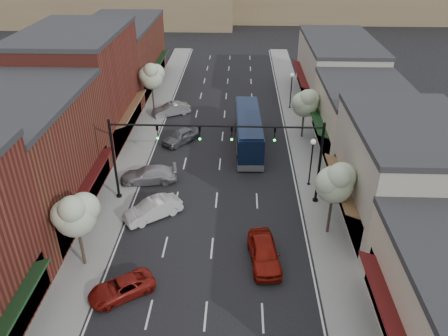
# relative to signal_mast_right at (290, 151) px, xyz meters

# --- Properties ---
(ground) EXTENTS (160.00, 160.00, 0.00)m
(ground) POSITION_rel_signal_mast_right_xyz_m (-5.62, -8.00, -4.62)
(ground) COLOR black
(ground) RESTS_ON ground
(sidewalk_left) EXTENTS (2.80, 73.00, 0.15)m
(sidewalk_left) POSITION_rel_signal_mast_right_xyz_m (-14.02, 10.50, -4.55)
(sidewalk_left) COLOR gray
(sidewalk_left) RESTS_ON ground
(sidewalk_right) EXTENTS (2.80, 73.00, 0.15)m
(sidewalk_right) POSITION_rel_signal_mast_right_xyz_m (2.78, 10.50, -4.55)
(sidewalk_right) COLOR gray
(sidewalk_right) RESTS_ON ground
(curb_left) EXTENTS (0.25, 73.00, 0.17)m
(curb_left) POSITION_rel_signal_mast_right_xyz_m (-12.62, 10.50, -4.55)
(curb_left) COLOR gray
(curb_left) RESTS_ON ground
(curb_right) EXTENTS (0.25, 73.00, 0.17)m
(curb_right) POSITION_rel_signal_mast_right_xyz_m (1.38, 10.50, -4.55)
(curb_right) COLOR gray
(curb_right) RESTS_ON ground
(bldg_left_midnear) EXTENTS (10.14, 14.10, 9.40)m
(bldg_left_midnear) POSITION_rel_signal_mast_right_xyz_m (-19.85, -2.00, 0.03)
(bldg_left_midnear) COLOR brown
(bldg_left_midnear) RESTS_ON ground
(bldg_left_midfar) EXTENTS (10.14, 14.10, 10.90)m
(bldg_left_midfar) POSITION_rel_signal_mast_right_xyz_m (-19.86, 12.00, 0.78)
(bldg_left_midfar) COLOR maroon
(bldg_left_midfar) RESTS_ON ground
(bldg_left_far) EXTENTS (10.14, 18.10, 8.40)m
(bldg_left_far) POSITION_rel_signal_mast_right_xyz_m (-19.84, 28.00, -0.46)
(bldg_left_far) COLOR brown
(bldg_left_far) RESTS_ON ground
(bldg_right_midnear) EXTENTS (9.14, 12.10, 7.90)m
(bldg_right_midnear) POSITION_rel_signal_mast_right_xyz_m (8.10, -2.00, -0.72)
(bldg_right_midnear) COLOR #AAA391
(bldg_right_midnear) RESTS_ON ground
(bldg_right_midfar) EXTENTS (9.14, 12.10, 6.40)m
(bldg_right_midfar) POSITION_rel_signal_mast_right_xyz_m (8.08, 10.00, -1.46)
(bldg_right_midfar) COLOR #BCB095
(bldg_right_midfar) RESTS_ON ground
(bldg_right_far) EXTENTS (9.14, 16.10, 7.40)m
(bldg_right_far) POSITION_rel_signal_mast_right_xyz_m (8.09, 24.00, -0.96)
(bldg_right_far) COLOR #AAA391
(bldg_right_far) RESTS_ON ground
(hill_near) EXTENTS (50.00, 20.00, 8.00)m
(hill_near) POSITION_rel_signal_mast_right_xyz_m (-30.62, 70.00, -0.62)
(hill_near) COLOR #7A6647
(hill_near) RESTS_ON ground
(signal_mast_right) EXTENTS (8.22, 0.46, 7.00)m
(signal_mast_right) POSITION_rel_signal_mast_right_xyz_m (0.00, 0.00, 0.00)
(signal_mast_right) COLOR black
(signal_mast_right) RESTS_ON ground
(signal_mast_left) EXTENTS (8.22, 0.46, 7.00)m
(signal_mast_left) POSITION_rel_signal_mast_right_xyz_m (-11.24, 0.00, 0.00)
(signal_mast_left) COLOR black
(signal_mast_left) RESTS_ON ground
(tree_right_near) EXTENTS (2.85, 2.65, 5.95)m
(tree_right_near) POSITION_rel_signal_mast_right_xyz_m (2.73, -4.05, -0.17)
(tree_right_near) COLOR #47382B
(tree_right_near) RESTS_ON ground
(tree_right_far) EXTENTS (2.85, 2.65, 5.43)m
(tree_right_far) POSITION_rel_signal_mast_right_xyz_m (2.73, 11.95, -0.63)
(tree_right_far) COLOR #47382B
(tree_right_far) RESTS_ON ground
(tree_left_near) EXTENTS (2.85, 2.65, 5.69)m
(tree_left_near) POSITION_rel_signal_mast_right_xyz_m (-13.87, -8.05, -0.40)
(tree_left_near) COLOR #47382B
(tree_left_near) RESTS_ON ground
(tree_left_far) EXTENTS (2.85, 2.65, 6.13)m
(tree_left_far) POSITION_rel_signal_mast_right_xyz_m (-13.87, 17.95, -0.02)
(tree_left_far) COLOR #47382B
(tree_left_far) RESTS_ON ground
(lamp_post_near) EXTENTS (0.44, 0.44, 4.44)m
(lamp_post_near) POSITION_rel_signal_mast_right_xyz_m (2.18, 2.50, -1.62)
(lamp_post_near) COLOR black
(lamp_post_near) RESTS_ON ground
(lamp_post_far) EXTENTS (0.44, 0.44, 4.44)m
(lamp_post_far) POSITION_rel_signal_mast_right_xyz_m (2.18, 20.00, -1.62)
(lamp_post_far) COLOR black
(lamp_post_far) RESTS_ON ground
(coach_bus) EXTENTS (2.78, 10.98, 3.34)m
(coach_bus) POSITION_rel_signal_mast_right_xyz_m (-2.97, 9.84, -2.88)
(coach_bus) COLOR black
(coach_bus) RESTS_ON ground
(red_hatchback) EXTENTS (2.40, 4.85, 1.59)m
(red_hatchback) POSITION_rel_signal_mast_right_xyz_m (-2.08, -7.25, -3.83)
(red_hatchback) COLOR maroon
(red_hatchback) RESTS_ON ground
(parked_car_a) EXTENTS (4.36, 3.77, 1.11)m
(parked_car_a) POSITION_rel_signal_mast_right_xyz_m (-10.83, -10.53, -4.06)
(parked_car_a) COLOR maroon
(parked_car_a) RESTS_ON ground
(parked_car_b) EXTENTS (4.53, 3.95, 1.48)m
(parked_car_b) POSITION_rel_signal_mast_right_xyz_m (-10.35, -2.54, -3.88)
(parked_car_b) COLOR silver
(parked_car_b) RESTS_ON ground
(parked_car_c) EXTENTS (5.14, 2.75, 1.42)m
(parked_car_c) POSITION_rel_signal_mast_right_xyz_m (-11.64, 2.62, -3.91)
(parked_car_c) COLOR #A4A4A9
(parked_car_c) RESTS_ON ground
(parked_car_d) EXTENTS (4.01, 4.40, 1.45)m
(parked_car_d) POSITION_rel_signal_mast_right_xyz_m (-9.82, 10.38, -3.90)
(parked_car_d) COLOR #5C5F64
(parked_car_d) RESTS_ON ground
(parked_car_e) EXTENTS (4.52, 3.45, 1.43)m
(parked_car_e) POSITION_rel_signal_mast_right_xyz_m (-11.82, 17.51, -3.91)
(parked_car_e) COLOR #A3A4A8
(parked_car_e) RESTS_ON ground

